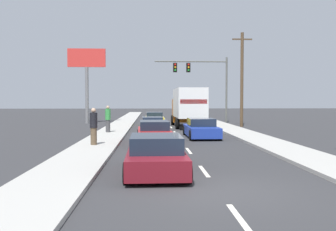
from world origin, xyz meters
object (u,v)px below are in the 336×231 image
car_maroon (156,156)px  traffic_signal_mast (197,74)px  roadside_billboard (87,70)px  utility_pole_mid (242,78)px  car_red (154,133)px  car_yellow (154,119)px  car_white (152,124)px  box_truck (188,105)px  pedestrian_mid_block (108,119)px  car_blue (201,129)px  pedestrian_near_corner (94,126)px

car_maroon → traffic_signal_mast: (4.76, 26.34, 4.65)m
roadside_billboard → utility_pole_mid: bearing=-20.5°
car_red → car_yellow: bearing=89.3°
car_white → roadside_billboard: 12.99m
car_yellow → roadside_billboard: roadside_billboard is taller
box_truck → traffic_signal_mast: size_ratio=0.99×
car_red → car_maroon: size_ratio=1.00×
traffic_signal_mast → utility_pole_mid: size_ratio=0.91×
car_white → pedestrian_mid_block: bearing=-144.3°
car_maroon → car_blue: size_ratio=0.94×
box_truck → traffic_signal_mast: 7.11m
car_yellow → utility_pole_mid: 9.13m
pedestrian_mid_block → car_maroon: bearing=-77.0°
roadside_billboard → box_truck: bearing=-30.9°
car_yellow → car_white: (-0.23, -6.74, -0.05)m
utility_pole_mid → car_white: bearing=-152.2°
traffic_signal_mast → pedestrian_near_corner: traffic_signal_mast is taller
car_red → pedestrian_mid_block: bearing=119.2°
car_red → utility_pole_mid: size_ratio=0.51×
traffic_signal_mast → car_yellow: bearing=-144.4°
traffic_signal_mast → utility_pole_mid: utility_pole_mid is taller
car_yellow → traffic_signal_mast: (4.57, 3.28, 4.66)m
pedestrian_mid_block → car_white: bearing=35.7°
traffic_signal_mast → car_blue: bearing=-96.3°
car_blue → pedestrian_mid_block: bearing=157.2°
car_red → car_maroon: 8.23m
traffic_signal_mast → roadside_billboard: 11.58m
car_red → box_truck: size_ratio=0.56×
car_maroon → utility_pole_mid: bearing=68.5°
roadside_billboard → pedestrian_near_corner: size_ratio=4.11×
utility_pole_mid → pedestrian_near_corner: (-11.22, -13.93, -3.31)m
car_white → car_maroon: car_maroon is taller
car_white → roadside_billboard: roadside_billboard is taller
car_blue → traffic_signal_mast: 15.77m
box_truck → traffic_signal_mast: (1.60, 6.10, 3.27)m
box_truck → roadside_billboard: 12.17m
car_white → car_red: car_red is taller
car_white → roadside_billboard: (-6.78, 9.90, 4.99)m
car_yellow → car_maroon: 23.07m
traffic_signal_mast → box_truck: bearing=-104.7°
car_red → car_blue: size_ratio=0.93×
car_yellow → car_white: car_yellow is taller
car_white → pedestrian_near_corner: size_ratio=2.35×
car_maroon → box_truck: (3.16, 20.24, 1.38)m
utility_pole_mid → pedestrian_near_corner: size_ratio=4.51×
car_blue → utility_pole_mid: 11.20m
box_truck → car_blue: box_truck is taller
car_maroon → pedestrian_near_corner: size_ratio=2.31×
pedestrian_near_corner → car_yellow: bearing=78.6°
box_truck → car_white: bearing=-129.4°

